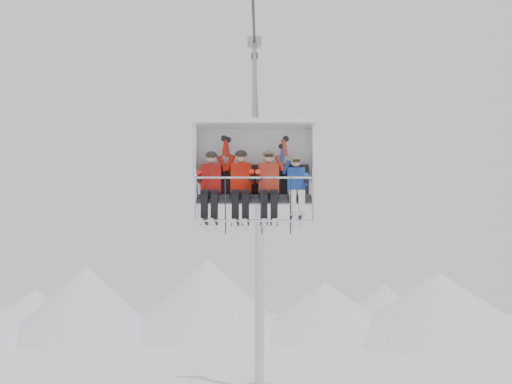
{
  "coord_description": "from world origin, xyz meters",
  "views": [
    {
      "loc": [
        0.16,
        -16.89,
        9.13
      ],
      "look_at": [
        0.0,
        0.0,
        10.31
      ],
      "focal_mm": 45.0,
      "sensor_mm": 36.0,
      "label": 1
    }
  ],
  "objects_px": {
    "skier_center_left": "(241,184)",
    "skier_far_right": "(296,187)",
    "skier_center_right": "(269,184)",
    "chairlift_carrier": "(255,162)",
    "skier_far_left": "(211,184)",
    "lift_tower_right": "(259,293)"
  },
  "relations": [
    {
      "from": "skier_center_left",
      "to": "skier_center_right",
      "type": "bearing_deg",
      "value": -0.09
    },
    {
      "from": "chairlift_carrier",
      "to": "skier_center_right",
      "type": "xyz_separation_m",
      "value": [
        0.3,
        -0.31,
        -0.49
      ]
    },
    {
      "from": "chairlift_carrier",
      "to": "skier_far_right",
      "type": "xyz_separation_m",
      "value": [
        0.87,
        -0.32,
        -0.54
      ]
    },
    {
      "from": "skier_center_left",
      "to": "skier_center_right",
      "type": "relative_size",
      "value": 1.01
    },
    {
      "from": "skier_far_left",
      "to": "skier_center_right",
      "type": "bearing_deg",
      "value": 0.07
    },
    {
      "from": "skier_far_left",
      "to": "skier_center_right",
      "type": "distance_m",
      "value": 1.21
    },
    {
      "from": "skier_center_left",
      "to": "skier_far_right",
      "type": "distance_m",
      "value": 1.16
    },
    {
      "from": "skier_far_left",
      "to": "skier_center_left",
      "type": "distance_m",
      "value": 0.63
    },
    {
      "from": "chairlift_carrier",
      "to": "skier_center_left",
      "type": "relative_size",
      "value": 2.32
    },
    {
      "from": "lift_tower_right",
      "to": "chairlift_carrier",
      "type": "height_order",
      "value": "lift_tower_right"
    },
    {
      "from": "skier_far_right",
      "to": "skier_center_right",
      "type": "bearing_deg",
      "value": 178.37
    },
    {
      "from": "chairlift_carrier",
      "to": "skier_center_left",
      "type": "distance_m",
      "value": 0.64
    },
    {
      "from": "skier_center_left",
      "to": "skier_center_right",
      "type": "distance_m",
      "value": 0.58
    },
    {
      "from": "chairlift_carrier",
      "to": "skier_far_right",
      "type": "relative_size",
      "value": 2.36
    },
    {
      "from": "skier_far_right",
      "to": "skier_far_left",
      "type": "bearing_deg",
      "value": 179.53
    },
    {
      "from": "skier_far_left",
      "to": "skier_center_left",
      "type": "height_order",
      "value": "skier_center_left"
    },
    {
      "from": "lift_tower_right",
      "to": "skier_center_left",
      "type": "xyz_separation_m",
      "value": [
        -0.28,
        -25.57,
        4.46
      ]
    },
    {
      "from": "skier_far_left",
      "to": "skier_far_right",
      "type": "relative_size",
      "value": 1.0
    },
    {
      "from": "lift_tower_right",
      "to": "skier_far_right",
      "type": "bearing_deg",
      "value": -88.04
    },
    {
      "from": "lift_tower_right",
      "to": "skier_far_right",
      "type": "relative_size",
      "value": 7.99
    },
    {
      "from": "lift_tower_right",
      "to": "skier_center_right",
      "type": "distance_m",
      "value": 25.96
    },
    {
      "from": "lift_tower_right",
      "to": "skier_center_right",
      "type": "relative_size",
      "value": 7.92
    }
  ]
}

